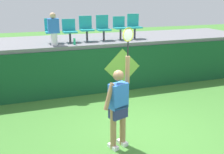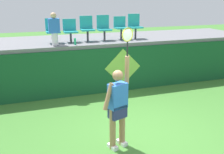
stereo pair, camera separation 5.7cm
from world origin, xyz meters
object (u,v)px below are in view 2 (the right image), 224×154
tennis_player (118,105)px  stadium_chair_0 (53,30)px  stadium_chair_2 (87,27)px  spectator_0 (54,29)px  stadium_chair_3 (104,27)px  stadium_chair_5 (135,25)px  stadium_chair_4 (121,26)px  water_bottle (75,42)px  stadium_chair_1 (70,30)px

tennis_player → stadium_chair_0: tennis_player is taller
stadium_chair_2 → spectator_0: size_ratio=0.84×
stadium_chair_3 → stadium_chair_5: 1.17m
stadium_chair_4 → stadium_chair_5: stadium_chair_5 is taller
water_bottle → stadium_chair_1: 0.67m
stadium_chair_0 → stadium_chair_3: stadium_chair_3 is taller
stadium_chair_2 → stadium_chair_5: bearing=0.0°
water_bottle → stadium_chair_4: size_ratio=0.26×
water_bottle → spectator_0: spectator_0 is taller
stadium_chair_0 → stadium_chair_4: 2.37m
stadium_chair_1 → stadium_chair_3: (1.18, 0.01, 0.05)m
tennis_player → spectator_0: spectator_0 is taller
stadium_chair_2 → stadium_chair_4: bearing=-0.4°
stadium_chair_0 → stadium_chair_5: size_ratio=0.91×
stadium_chair_0 → stadium_chair_1: stadium_chair_0 is taller
stadium_chair_1 → stadium_chair_4: bearing=-0.1°
stadium_chair_1 → water_bottle: bearing=-86.3°
spectator_0 → stadium_chair_3: bearing=14.6°
stadium_chair_0 → stadium_chair_1: (0.57, -0.00, -0.02)m
stadium_chair_5 → stadium_chair_3: bearing=179.9°
tennis_player → stadium_chair_5: tennis_player is taller
stadium_chair_0 → stadium_chair_4: (2.37, -0.01, 0.02)m
water_bottle → tennis_player: bearing=-86.9°
spectator_0 → stadium_chair_5: bearing=8.8°
stadium_chair_5 → spectator_0: (-2.92, -0.45, 0.03)m
tennis_player → stadium_chair_5: size_ratio=2.90×
stadium_chair_4 → stadium_chair_1: bearing=179.9°
stadium_chair_4 → spectator_0: 2.41m
tennis_player → stadium_chair_3: (0.95, 4.10, 1.12)m
stadium_chair_3 → stadium_chair_4: 0.62m
stadium_chair_0 → stadium_chair_2: 1.15m
stadium_chair_3 → water_bottle: bearing=-152.0°
tennis_player → stadium_chair_4: tennis_player is taller
stadium_chair_0 → stadium_chair_4: stadium_chair_4 is taller
tennis_player → stadium_chair_4: bearing=69.0°
tennis_player → stadium_chair_0: (-0.80, 4.09, 1.10)m
tennis_player → stadium_chair_4: 4.52m
stadium_chair_5 → spectator_0: spectator_0 is taller
stadium_chair_4 → stadium_chair_5: 0.55m
stadium_chair_5 → spectator_0: size_ratio=0.87×
tennis_player → stadium_chair_3: bearing=77.0°
stadium_chair_5 → stadium_chair_2: bearing=-180.0°
water_bottle → stadium_chair_0: bearing=135.4°
stadium_chair_0 → stadium_chair_1: size_ratio=1.05×
stadium_chair_3 → stadium_chair_4: (0.62, -0.01, -0.00)m
spectator_0 → stadium_chair_4: bearing=10.6°
stadium_chair_1 → stadium_chair_2: (0.58, 0.00, 0.05)m
stadium_chair_1 → stadium_chair_2: stadium_chair_2 is taller
stadium_chair_0 → stadium_chair_2: bearing=0.1°
spectator_0 → stadium_chair_1: bearing=38.2°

